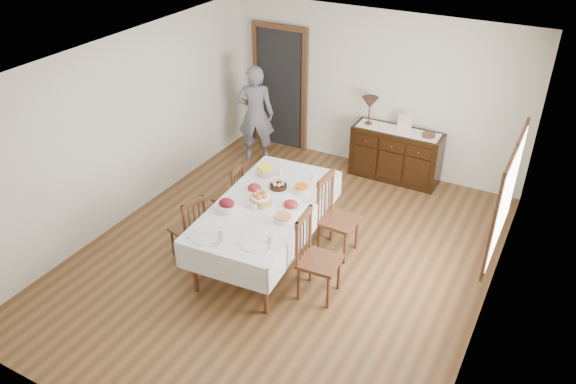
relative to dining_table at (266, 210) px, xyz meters
The scene contains 26 objects.
ground 0.75m from the dining_table, 16.13° to the left, with size 6.00×6.00×0.00m, color brown.
room_shell 1.05m from the dining_table, 80.91° to the left, with size 5.02×6.02×2.65m.
dining_table is the anchor object (origin of this frame).
chair_left_near 1.02m from the dining_table, 150.54° to the right, with size 0.46×0.46×0.91m.
chair_left_far 1.02m from the dining_table, 151.60° to the left, with size 0.41×0.41×0.89m.
chair_right_near 0.96m from the dining_table, 23.24° to the right, with size 0.49×0.49×1.10m.
chair_right_far 0.90m from the dining_table, 35.34° to the left, with size 0.48×0.48×1.11m.
sideboard 2.90m from the dining_table, 74.47° to the left, with size 1.42×0.52×0.85m.
person 2.76m from the dining_table, 124.04° to the left, with size 0.56×0.36×1.80m, color slate.
bread_basket 0.18m from the dining_table, 147.84° to the right, with size 0.27×0.27×0.17m.
egg_basket 0.43m from the dining_table, 97.66° to the left, with size 0.23×0.23×0.11m.
ham_platter_a 0.38m from the dining_table, 145.29° to the left, with size 0.29×0.29×0.11m.
ham_platter_b 0.34m from the dining_table, 13.42° to the left, with size 0.33×0.33×0.11m.
beet_bowl 0.53m from the dining_table, 132.89° to the right, with size 0.26×0.26×0.16m.
carrot_bowl 0.55m from the dining_table, 60.77° to the left, with size 0.20×0.20×0.10m.
pineapple_bowl 0.76m from the dining_table, 121.53° to the left, with size 0.23×0.23×0.14m.
casserole_dish 0.47m from the dining_table, 32.79° to the right, with size 0.22×0.22×0.08m.
butter_dish 0.23m from the dining_table, 123.59° to the right, with size 0.15×0.10×0.07m.
setting_left 0.97m from the dining_table, 101.62° to the right, with size 0.43×0.31×0.10m.
setting_right 0.87m from the dining_table, 65.70° to the right, with size 0.43×0.31×0.10m.
glass_far_a 0.76m from the dining_table, 105.64° to the left, with size 0.07×0.07×0.10m.
glass_far_b 0.86m from the dining_table, 71.99° to the left, with size 0.06×0.06×0.10m.
runner 2.88m from the dining_table, 74.43° to the left, with size 1.30×0.35×0.01m.
table_lamp 2.83m from the dining_table, 84.36° to the left, with size 0.26×0.26×0.46m.
picture_frame 2.92m from the dining_table, 72.66° to the left, with size 0.22×0.08×0.28m.
deco_bowl 3.05m from the dining_table, 65.56° to the left, with size 0.20×0.20×0.06m.
Camera 1 is at (2.86, -5.17, 4.55)m, focal length 35.00 mm.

